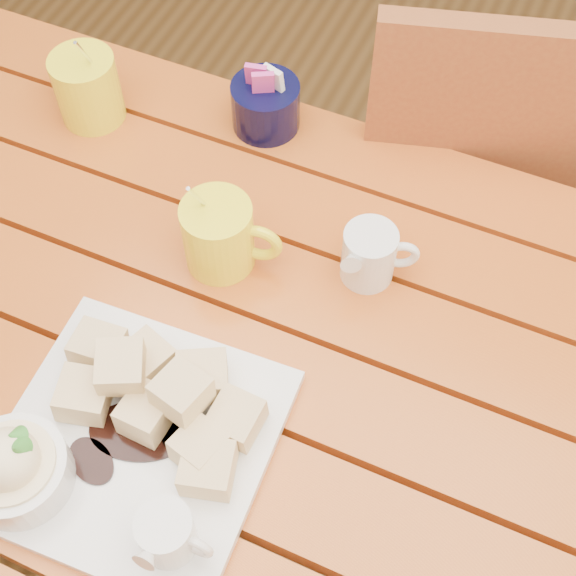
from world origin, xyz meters
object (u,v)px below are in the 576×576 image
at_px(table, 225,394).
at_px(chair_far, 495,191).
at_px(coffee_mug_right, 220,235).
at_px(dessert_plate, 111,442).
at_px(coffee_mug_left, 86,86).

distance_m(table, chair_far, 0.60).
bearing_deg(chair_far, coffee_mug_right, 42.79).
distance_m(table, dessert_plate, 0.21).
xyz_separation_m(dessert_plate, chair_far, (0.25, 0.70, -0.25)).
relative_size(table, dessert_plate, 4.26).
relative_size(dessert_plate, coffee_mug_right, 2.04).
height_order(dessert_plate, coffee_mug_left, coffee_mug_left).
height_order(table, dessert_plate, dessert_plate).
relative_size(coffee_mug_left, chair_far, 0.15).
bearing_deg(table, dessert_plate, -105.96).
distance_m(dessert_plate, coffee_mug_right, 0.27).
bearing_deg(chair_far, dessert_plate, 53.95).
bearing_deg(coffee_mug_right, table, -76.30).
height_order(table, coffee_mug_right, coffee_mug_right).
height_order(coffee_mug_right, chair_far, chair_far).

